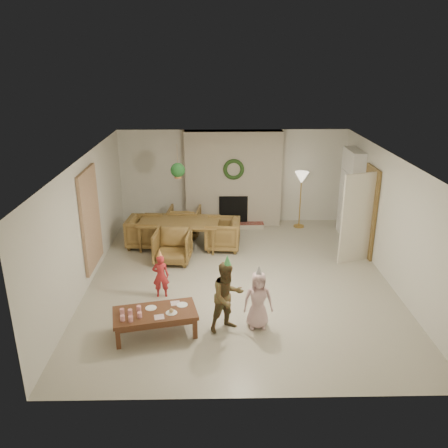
{
  "coord_description": "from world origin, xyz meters",
  "views": [
    {
      "loc": [
        -0.47,
        -8.47,
        4.34
      ],
      "look_at": [
        -0.3,
        0.4,
        1.05
      ],
      "focal_mm": 36.99,
      "sensor_mm": 36.0,
      "label": 1
    }
  ],
  "objects_px": {
    "dining_chair_near": "(173,247)",
    "coffee_table_top": "(155,313)",
    "dining_table": "(179,234)",
    "dining_chair_right": "(222,234)",
    "child_plaid": "(227,297)",
    "child_pink": "(258,300)",
    "dining_chair_far": "(184,221)",
    "dining_chair_left": "(145,232)",
    "child_red": "(161,276)"
  },
  "relations": [
    {
      "from": "coffee_table_top",
      "to": "dining_chair_right",
      "type": "bearing_deg",
      "value": 59.46
    },
    {
      "from": "dining_chair_far",
      "to": "dining_chair_right",
      "type": "bearing_deg",
      "value": 141.34
    },
    {
      "from": "dining_chair_near",
      "to": "child_pink",
      "type": "distance_m",
      "value": 3.09
    },
    {
      "from": "dining_chair_near",
      "to": "child_pink",
      "type": "relative_size",
      "value": 0.8
    },
    {
      "from": "dining_chair_left",
      "to": "dining_table",
      "type": "bearing_deg",
      "value": -90.0
    },
    {
      "from": "dining_table",
      "to": "child_red",
      "type": "bearing_deg",
      "value": -88.71
    },
    {
      "from": "dining_chair_left",
      "to": "coffee_table_top",
      "type": "distance_m",
      "value": 3.75
    },
    {
      "from": "dining_chair_far",
      "to": "dining_chair_left",
      "type": "distance_m",
      "value": 1.16
    },
    {
      "from": "dining_chair_right",
      "to": "child_plaid",
      "type": "distance_m",
      "value": 3.41
    },
    {
      "from": "child_red",
      "to": "dining_chair_left",
      "type": "bearing_deg",
      "value": -78.32
    },
    {
      "from": "dining_table",
      "to": "dining_chair_near",
      "type": "height_order",
      "value": "dining_chair_near"
    },
    {
      "from": "coffee_table_top",
      "to": "child_red",
      "type": "bearing_deg",
      "value": 79.41
    },
    {
      "from": "dining_chair_right",
      "to": "dining_chair_left",
      "type": "bearing_deg",
      "value": -90.0
    },
    {
      "from": "dining_table",
      "to": "child_pink",
      "type": "bearing_deg",
      "value": -60.14
    },
    {
      "from": "dining_chair_left",
      "to": "child_plaid",
      "type": "height_order",
      "value": "child_plaid"
    },
    {
      "from": "dining_table",
      "to": "child_plaid",
      "type": "height_order",
      "value": "child_plaid"
    },
    {
      "from": "dining_table",
      "to": "child_pink",
      "type": "height_order",
      "value": "child_pink"
    },
    {
      "from": "child_red",
      "to": "dining_chair_near",
      "type": "bearing_deg",
      "value": -96.62
    },
    {
      "from": "child_plaid",
      "to": "coffee_table_top",
      "type": "bearing_deg",
      "value": 157.07
    },
    {
      "from": "dining_chair_near",
      "to": "dining_chair_right",
      "type": "relative_size",
      "value": 1.0
    },
    {
      "from": "child_plaid",
      "to": "child_red",
      "type": "bearing_deg",
      "value": 108.47
    },
    {
      "from": "dining_chair_far",
      "to": "child_plaid",
      "type": "distance_m",
      "value": 4.43
    },
    {
      "from": "dining_chair_left",
      "to": "coffee_table_top",
      "type": "height_order",
      "value": "dining_chair_left"
    },
    {
      "from": "dining_chair_left",
      "to": "child_plaid",
      "type": "bearing_deg",
      "value": -147.07
    },
    {
      "from": "dining_chair_right",
      "to": "child_pink",
      "type": "height_order",
      "value": "child_pink"
    },
    {
      "from": "dining_chair_far",
      "to": "child_red",
      "type": "height_order",
      "value": "child_red"
    },
    {
      "from": "child_red",
      "to": "child_pink",
      "type": "bearing_deg",
      "value": 145.02
    },
    {
      "from": "dining_chair_far",
      "to": "coffee_table_top",
      "type": "relative_size",
      "value": 0.6
    },
    {
      "from": "coffee_table_top",
      "to": "child_plaid",
      "type": "xyz_separation_m",
      "value": [
        1.18,
        0.11,
        0.23
      ]
    },
    {
      "from": "dining_chair_near",
      "to": "dining_chair_right",
      "type": "height_order",
      "value": "same"
    },
    {
      "from": "child_plaid",
      "to": "child_pink",
      "type": "bearing_deg",
      "value": -20.92
    },
    {
      "from": "dining_chair_near",
      "to": "child_pink",
      "type": "height_order",
      "value": "child_pink"
    },
    {
      "from": "dining_chair_near",
      "to": "dining_chair_right",
      "type": "distance_m",
      "value": 1.31
    },
    {
      "from": "dining_table",
      "to": "dining_chair_right",
      "type": "distance_m",
      "value": 1.03
    },
    {
      "from": "dining_chair_right",
      "to": "child_plaid",
      "type": "xyz_separation_m",
      "value": [
        0.03,
        -3.4,
        0.25
      ]
    },
    {
      "from": "dining_table",
      "to": "child_plaid",
      "type": "distance_m",
      "value": 3.66
    },
    {
      "from": "dining_chair_left",
      "to": "child_red",
      "type": "height_order",
      "value": "child_red"
    },
    {
      "from": "coffee_table_top",
      "to": "dining_chair_near",
      "type": "bearing_deg",
      "value": 76.5
    },
    {
      "from": "dining_chair_near",
      "to": "dining_chair_far",
      "type": "distance_m",
      "value": 1.64
    },
    {
      "from": "dining_chair_near",
      "to": "child_red",
      "type": "height_order",
      "value": "child_red"
    },
    {
      "from": "dining_chair_right",
      "to": "child_red",
      "type": "bearing_deg",
      "value": -22.34
    },
    {
      "from": "child_plaid",
      "to": "dining_chair_near",
      "type": "bearing_deg",
      "value": 84.35
    },
    {
      "from": "dining_chair_left",
      "to": "child_pink",
      "type": "distance_m",
      "value": 4.24
    },
    {
      "from": "coffee_table_top",
      "to": "child_plaid",
      "type": "distance_m",
      "value": 1.2
    },
    {
      "from": "dining_chair_near",
      "to": "coffee_table_top",
      "type": "distance_m",
      "value": 2.8
    },
    {
      "from": "dining_chair_far",
      "to": "dining_chair_right",
      "type": "height_order",
      "value": "same"
    },
    {
      "from": "coffee_table_top",
      "to": "child_red",
      "type": "height_order",
      "value": "child_red"
    },
    {
      "from": "dining_chair_right",
      "to": "child_pink",
      "type": "bearing_deg",
      "value": 14.61
    },
    {
      "from": "dining_chair_far",
      "to": "dining_chair_left",
      "type": "xyz_separation_m",
      "value": [
        -0.89,
        -0.74,
        0.0
      ]
    },
    {
      "from": "dining_table",
      "to": "coffee_table_top",
      "type": "xyz_separation_m",
      "value": [
        -0.13,
        -3.61,
        0.05
      ]
    }
  ]
}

